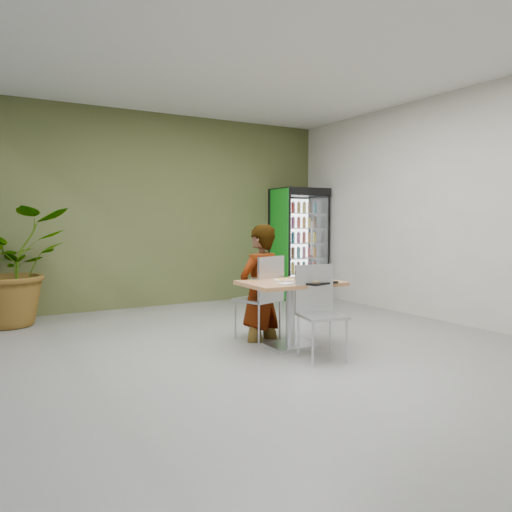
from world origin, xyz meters
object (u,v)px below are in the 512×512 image
object	(u,v)px
dining_table	(291,300)
beverage_fridge	(300,243)
seated_woman	(260,295)
potted_plant	(10,266)
chair_far	(264,291)
soda_cup	(308,273)
chair_near	(318,304)
cafeteria_tray	(317,282)

from	to	relation	value
dining_table	beverage_fridge	size ratio (longest dim) A/B	0.54
beverage_fridge	seated_woman	bearing A→B (deg)	-127.84
beverage_fridge	potted_plant	distance (m)	4.87
chair_far	soda_cup	bearing A→B (deg)	114.21
dining_table	soda_cup	bearing A→B (deg)	12.90
chair_near	potted_plant	bearing A→B (deg)	140.43
chair_near	dining_table	bearing A→B (deg)	105.09
potted_plant	dining_table	bearing A→B (deg)	-48.18
chair_near	soda_cup	size ratio (longest dim) A/B	6.09
soda_cup	beverage_fridge	distance (m)	3.55
chair_far	beverage_fridge	distance (m)	3.48
dining_table	seated_woman	world-z (taller)	seated_woman
dining_table	cafeteria_tray	distance (m)	0.40
chair_far	cafeteria_tray	distance (m)	0.81
dining_table	potted_plant	bearing A→B (deg)	131.82
seated_woman	soda_cup	size ratio (longest dim) A/B	10.62
beverage_fridge	dining_table	bearing A→B (deg)	-121.42
cafeteria_tray	potted_plant	size ratio (longest dim) A/B	0.25
beverage_fridge	soda_cup	bearing A→B (deg)	-118.33
dining_table	soda_cup	size ratio (longest dim) A/B	6.84
chair_near	soda_cup	distance (m)	0.65
seated_woman	chair_far	bearing A→B (deg)	104.68
seated_woman	potted_plant	world-z (taller)	potted_plant
seated_woman	potted_plant	size ratio (longest dim) A/B	1.04
cafeteria_tray	beverage_fridge	xyz separation A→B (m)	(2.12, 3.33, 0.25)
chair_far	chair_near	bearing A→B (deg)	77.67
chair_far	soda_cup	distance (m)	0.58
beverage_fridge	potted_plant	world-z (taller)	beverage_fridge
seated_woman	beverage_fridge	distance (m)	3.47
cafeteria_tray	beverage_fridge	size ratio (longest dim) A/B	0.20
cafeteria_tray	chair_far	bearing A→B (deg)	104.48
chair_far	beverage_fridge	world-z (taller)	beverage_fridge
cafeteria_tray	potted_plant	world-z (taller)	potted_plant
chair_near	beverage_fridge	distance (m)	4.17
soda_cup	beverage_fridge	bearing A→B (deg)	56.52
chair_far	cafeteria_tray	xyz separation A→B (m)	(0.20, -0.76, 0.17)
chair_near	potted_plant	world-z (taller)	potted_plant
dining_table	chair_near	bearing A→B (deg)	-87.51
soda_cup	chair_far	bearing A→B (deg)	131.94
soda_cup	cafeteria_tray	size ratio (longest dim) A/B	0.40
dining_table	soda_cup	xyz separation A→B (m)	(0.29, 0.07, 0.29)
dining_table	seated_woman	bearing A→B (deg)	101.04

